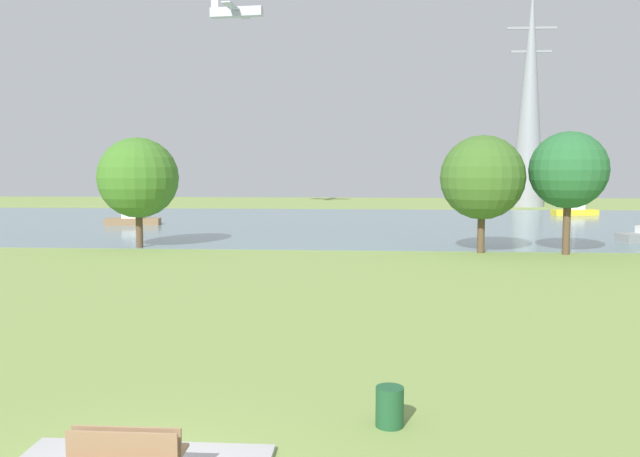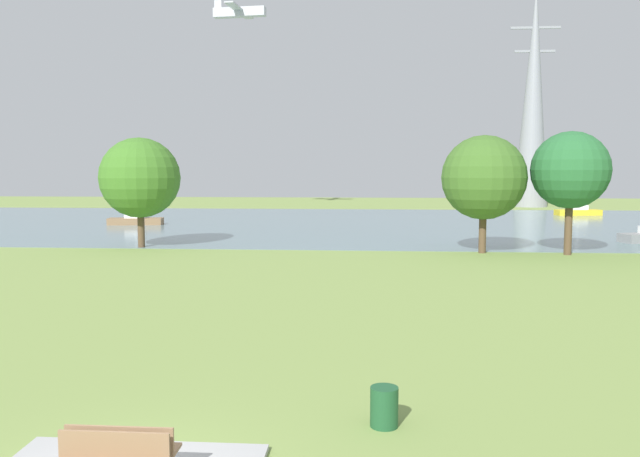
{
  "view_description": "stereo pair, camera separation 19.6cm",
  "coord_description": "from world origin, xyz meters",
  "px_view_note": "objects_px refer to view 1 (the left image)",
  "views": [
    {
      "loc": [
        3.79,
        -9.58,
        5.13
      ],
      "look_at": [
        1.87,
        18.37,
        2.48
      ],
      "focal_mm": 35.98,
      "sensor_mm": 36.0,
      "label": 1
    },
    {
      "loc": [
        3.98,
        -9.57,
        5.13
      ],
      "look_at": [
        1.87,
        18.37,
        2.48
      ],
      "focal_mm": 35.98,
      "sensor_mm": 36.0,
      "label": 2
    }
  ],
  "objects_px": {
    "bench_facing_water": "(131,454)",
    "sailboat_brown": "(133,220)",
    "litter_bin": "(390,407)",
    "tree_east_near": "(569,170)",
    "tree_west_far": "(138,178)",
    "electricity_pylon": "(530,96)",
    "sailboat_yellow": "(575,211)",
    "light_aircraft": "(236,12)",
    "tree_west_near": "(482,178)"
  },
  "relations": [
    {
      "from": "tree_west_near",
      "to": "sailboat_yellow",
      "type": "bearing_deg",
      "value": 63.78
    },
    {
      "from": "tree_west_near",
      "to": "electricity_pylon",
      "type": "relative_size",
      "value": 0.24
    },
    {
      "from": "sailboat_yellow",
      "to": "tree_west_near",
      "type": "distance_m",
      "value": 36.04
    },
    {
      "from": "sailboat_brown",
      "to": "tree_east_near",
      "type": "xyz_separation_m",
      "value": [
        32.83,
        -17.69,
        4.52
      ]
    },
    {
      "from": "litter_bin",
      "to": "tree_west_far",
      "type": "relative_size",
      "value": 0.11
    },
    {
      "from": "sailboat_yellow",
      "to": "tree_west_far",
      "type": "distance_m",
      "value": 48.75
    },
    {
      "from": "litter_bin",
      "to": "tree_east_near",
      "type": "bearing_deg",
      "value": 66.44
    },
    {
      "from": "sailboat_yellow",
      "to": "electricity_pylon",
      "type": "height_order",
      "value": "electricity_pylon"
    },
    {
      "from": "bench_facing_water",
      "to": "light_aircraft",
      "type": "bearing_deg",
      "value": 99.71
    },
    {
      "from": "tree_west_far",
      "to": "tree_east_near",
      "type": "height_order",
      "value": "tree_east_near"
    },
    {
      "from": "litter_bin",
      "to": "light_aircraft",
      "type": "height_order",
      "value": "light_aircraft"
    },
    {
      "from": "tree_west_near",
      "to": "tree_east_near",
      "type": "distance_m",
      "value": 4.95
    },
    {
      "from": "bench_facing_water",
      "to": "tree_west_near",
      "type": "relative_size",
      "value": 0.25
    },
    {
      "from": "tree_west_near",
      "to": "tree_east_near",
      "type": "xyz_separation_m",
      "value": [
        4.91,
        -0.46,
        0.44
      ]
    },
    {
      "from": "electricity_pylon",
      "to": "sailboat_yellow",
      "type": "bearing_deg",
      "value": -85.5
    },
    {
      "from": "sailboat_yellow",
      "to": "light_aircraft",
      "type": "relative_size",
      "value": 0.94
    },
    {
      "from": "litter_bin",
      "to": "electricity_pylon",
      "type": "relative_size",
      "value": 0.03
    },
    {
      "from": "tree_west_far",
      "to": "electricity_pylon",
      "type": "xyz_separation_m",
      "value": [
        36.13,
        46.83,
        10.07
      ]
    },
    {
      "from": "litter_bin",
      "to": "tree_east_near",
      "type": "distance_m",
      "value": 29.04
    },
    {
      "from": "sailboat_yellow",
      "to": "electricity_pylon",
      "type": "bearing_deg",
      "value": 94.5
    },
    {
      "from": "sailboat_brown",
      "to": "electricity_pylon",
      "type": "xyz_separation_m",
      "value": [
        42.5,
        30.68,
        14.09
      ]
    },
    {
      "from": "bench_facing_water",
      "to": "tree_west_far",
      "type": "bearing_deg",
      "value": 109.35
    },
    {
      "from": "tree_west_far",
      "to": "electricity_pylon",
      "type": "height_order",
      "value": "electricity_pylon"
    },
    {
      "from": "tree_west_near",
      "to": "light_aircraft",
      "type": "bearing_deg",
      "value": 119.92
    },
    {
      "from": "sailboat_yellow",
      "to": "tree_west_far",
      "type": "xyz_separation_m",
      "value": [
        -37.37,
        -31.05,
        4.02
      ]
    },
    {
      "from": "litter_bin",
      "to": "tree_west_near",
      "type": "height_order",
      "value": "tree_west_near"
    },
    {
      "from": "sailboat_yellow",
      "to": "light_aircraft",
      "type": "xyz_separation_m",
      "value": [
        -38.45,
        7.2,
        23.43
      ]
    },
    {
      "from": "tree_west_near",
      "to": "tree_east_near",
      "type": "height_order",
      "value": "tree_east_near"
    },
    {
      "from": "electricity_pylon",
      "to": "tree_west_near",
      "type": "bearing_deg",
      "value": -106.92
    },
    {
      "from": "bench_facing_water",
      "to": "tree_west_far",
      "type": "relative_size",
      "value": 0.25
    },
    {
      "from": "litter_bin",
      "to": "tree_west_far",
      "type": "bearing_deg",
      "value": 118.32
    },
    {
      "from": "tree_west_far",
      "to": "electricity_pylon",
      "type": "relative_size",
      "value": 0.24
    },
    {
      "from": "light_aircraft",
      "to": "sailboat_yellow",
      "type": "bearing_deg",
      "value": -10.6
    },
    {
      "from": "sailboat_yellow",
      "to": "tree_west_far",
      "type": "height_order",
      "value": "sailboat_yellow"
    },
    {
      "from": "litter_bin",
      "to": "tree_east_near",
      "type": "height_order",
      "value": "tree_east_near"
    },
    {
      "from": "bench_facing_water",
      "to": "sailboat_brown",
      "type": "relative_size",
      "value": 0.24
    },
    {
      "from": "litter_bin",
      "to": "electricity_pylon",
      "type": "height_order",
      "value": "electricity_pylon"
    },
    {
      "from": "bench_facing_water",
      "to": "light_aircraft",
      "type": "xyz_separation_m",
      "value": [
        -11.75,
        68.62,
        23.44
      ]
    },
    {
      "from": "sailboat_brown",
      "to": "tree_west_near",
      "type": "distance_m",
      "value": 33.07
    },
    {
      "from": "light_aircraft",
      "to": "tree_east_near",
      "type": "bearing_deg",
      "value": -55.31
    },
    {
      "from": "litter_bin",
      "to": "sailboat_brown",
      "type": "xyz_separation_m",
      "value": [
        -21.37,
        43.98,
        0.07
      ]
    },
    {
      "from": "sailboat_yellow",
      "to": "tree_east_near",
      "type": "height_order",
      "value": "sailboat_yellow"
    },
    {
      "from": "sailboat_yellow",
      "to": "tree_east_near",
      "type": "distance_m",
      "value": 34.66
    },
    {
      "from": "electricity_pylon",
      "to": "litter_bin",
      "type": "bearing_deg",
      "value": -105.81
    },
    {
      "from": "sailboat_yellow",
      "to": "tree_west_far",
      "type": "relative_size",
      "value": 1.13
    },
    {
      "from": "litter_bin",
      "to": "sailboat_yellow",
      "type": "bearing_deg",
      "value": 69.19
    },
    {
      "from": "sailboat_brown",
      "to": "tree_west_near",
      "type": "xyz_separation_m",
      "value": [
        27.92,
        -17.24,
        4.08
      ]
    },
    {
      "from": "bench_facing_water",
      "to": "sailboat_yellow",
      "type": "bearing_deg",
      "value": 66.5
    },
    {
      "from": "litter_bin",
      "to": "sailboat_brown",
      "type": "bearing_deg",
      "value": 115.91
    },
    {
      "from": "sailboat_yellow",
      "to": "sailboat_brown",
      "type": "bearing_deg",
      "value": -161.2
    }
  ]
}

